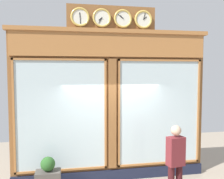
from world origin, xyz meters
name	(u,v)px	position (x,y,z in m)	size (l,w,h in m)	color
shop_facade	(111,104)	(0.00, -0.12, 1.99)	(5.11, 0.42, 4.46)	brown
pedestrian	(175,160)	(-1.13, 1.35, 0.93)	(0.39, 0.28, 1.69)	#3A1316
planter_shrub	(48,164)	(1.57, 0.59, 0.75)	(0.33, 0.33, 0.33)	#285623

